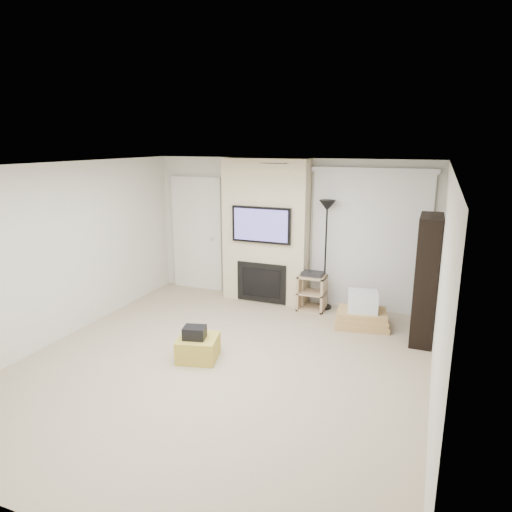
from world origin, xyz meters
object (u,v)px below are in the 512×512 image
at_px(box_stack, 362,313).
at_px(bookshelf, 426,279).
at_px(floor_lamp, 327,224).
at_px(av_stand, 312,290).
at_px(ottoman, 198,348).

xyz_separation_m(box_stack, bookshelf, (0.88, -0.18, 0.69)).
height_order(floor_lamp, av_stand, floor_lamp).
bearing_deg(box_stack, av_stand, 156.28).
xyz_separation_m(ottoman, floor_lamp, (1.08, 2.46, 1.31)).
bearing_deg(bookshelf, av_stand, 161.98).
distance_m(ottoman, box_stack, 2.64).
xyz_separation_m(av_stand, box_stack, (0.90, -0.40, -0.14)).
bearing_deg(box_stack, bookshelf, -11.73).
xyz_separation_m(ottoman, av_stand, (0.91, 2.31, 0.20)).
height_order(floor_lamp, box_stack, floor_lamp).
height_order(ottoman, av_stand, av_stand).
relative_size(floor_lamp, bookshelf, 1.03).
bearing_deg(box_stack, floor_lamp, 142.99).
bearing_deg(bookshelf, ottoman, -147.29).
bearing_deg(ottoman, floor_lamp, 66.26).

